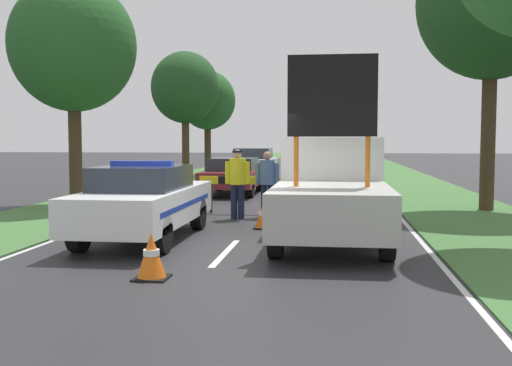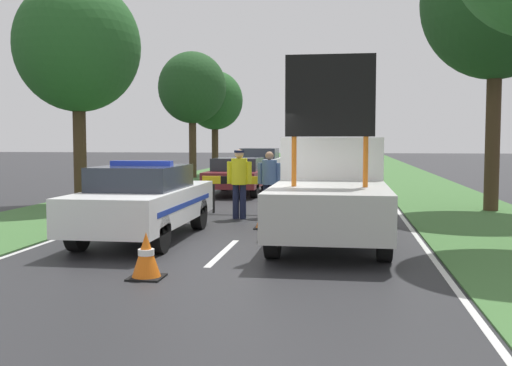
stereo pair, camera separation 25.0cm
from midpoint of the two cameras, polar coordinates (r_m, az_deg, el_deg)
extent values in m
plane|color=#28282B|center=(11.34, -3.12, -6.19)|extent=(160.00, 160.00, 0.00)
cube|color=silver|center=(10.87, -3.59, -6.62)|extent=(0.12, 2.60, 0.01)
cube|color=silver|center=(17.82, 0.73, -2.39)|extent=(0.12, 2.60, 0.01)
cube|color=silver|center=(24.84, 2.60, -0.53)|extent=(0.12, 2.60, 0.01)
cube|color=silver|center=(31.90, 3.64, 0.50)|extent=(0.12, 2.60, 0.01)
cube|color=silver|center=(38.97, 4.31, 1.16)|extent=(0.12, 2.60, 0.01)
cube|color=silver|center=(46.05, 4.77, 1.62)|extent=(0.12, 2.60, 0.01)
cube|color=silver|center=(24.12, -6.39, -0.70)|extent=(0.10, 56.70, 0.01)
cube|color=silver|center=(23.50, 11.29, -0.88)|extent=(0.10, 56.70, 0.01)
cube|color=#427038|center=(31.94, -6.40, 0.51)|extent=(3.52, 120.00, 0.03)
cube|color=#427038|center=(31.23, 13.73, 0.33)|extent=(3.52, 120.00, 0.03)
cube|color=white|center=(12.42, -11.11, -2.10)|extent=(1.78, 4.75, 0.69)
cube|color=#282D38|center=(12.24, -11.35, 0.52)|extent=(1.57, 2.19, 0.47)
cylinder|color=black|center=(14.09, -12.18, -2.78)|extent=(0.24, 0.71, 0.71)
cylinder|color=black|center=(13.66, -6.05, -2.93)|extent=(0.24, 0.71, 0.71)
cylinder|color=black|center=(11.38, -17.13, -4.51)|extent=(0.24, 0.71, 0.71)
cylinder|color=black|center=(10.84, -9.66, -4.82)|extent=(0.24, 0.71, 0.71)
cube|color=#1E38C6|center=(12.22, -11.37, 1.85)|extent=(1.25, 0.24, 0.10)
cube|color=#193399|center=(12.42, -11.11, -1.94)|extent=(1.79, 3.90, 0.10)
cube|color=black|center=(14.73, -8.14, -1.36)|extent=(0.98, 0.08, 0.41)
cube|color=white|center=(13.46, 6.69, 0.72)|extent=(2.12, 1.98, 1.69)
cube|color=#232833|center=(14.42, 6.75, 2.16)|extent=(1.80, 0.04, 0.74)
cube|color=#B2B2AD|center=(10.86, 6.52, -2.45)|extent=(2.12, 3.31, 0.80)
cylinder|color=#D16619|center=(10.83, 3.19, 2.06)|extent=(0.09, 0.09, 0.90)
cylinder|color=#D16619|center=(10.81, 9.94, 2.00)|extent=(0.09, 0.09, 0.90)
cube|color=black|center=(10.82, 6.61, 8.26)|extent=(1.59, 0.12, 1.45)
cylinder|color=black|center=(13.58, 2.69, -2.80)|extent=(0.24, 0.78, 0.78)
cylinder|color=black|center=(13.56, 10.64, -2.88)|extent=(0.24, 0.78, 0.78)
cylinder|color=black|center=(10.32, 1.21, -5.02)|extent=(0.24, 0.78, 0.78)
cylinder|color=black|center=(10.29, 11.71, -5.13)|extent=(0.24, 0.78, 0.78)
cylinder|color=black|center=(16.64, -4.74, -1.47)|extent=(0.07, 0.07, 0.81)
cylinder|color=black|center=(16.30, 3.90, -1.58)|extent=(0.07, 0.07, 0.81)
cube|color=yellow|center=(16.60, -4.92, 0.29)|extent=(0.52, 0.08, 0.21)
cube|color=black|center=(16.50, -3.15, 0.28)|extent=(0.52, 0.08, 0.21)
cube|color=yellow|center=(16.41, -1.37, 0.26)|extent=(0.52, 0.08, 0.21)
cube|color=black|center=(16.34, 0.44, 0.25)|extent=(0.52, 0.08, 0.21)
cube|color=yellow|center=(16.29, 2.26, 0.23)|extent=(0.52, 0.08, 0.21)
cube|color=black|center=(16.25, 4.09, 0.21)|extent=(0.52, 0.08, 0.21)
cylinder|color=#191E38|center=(15.39, -2.57, -1.78)|extent=(0.17, 0.17, 0.89)
cylinder|color=#191E38|center=(15.36, -1.90, -1.79)|extent=(0.17, 0.17, 0.89)
cylinder|color=yellow|center=(15.31, -2.25, 1.11)|extent=(0.41, 0.41, 0.67)
cylinder|color=yellow|center=(15.36, -3.18, 0.99)|extent=(0.13, 0.13, 0.57)
cylinder|color=yellow|center=(15.28, -1.31, 0.98)|extent=(0.13, 0.13, 0.57)
sphere|color=tan|center=(15.30, -2.25, 2.78)|extent=(0.23, 0.23, 0.23)
cylinder|color=#141933|center=(15.29, -2.25, 3.02)|extent=(0.26, 0.26, 0.06)
cylinder|color=#191E38|center=(15.75, 0.31, -1.70)|extent=(0.16, 0.16, 0.86)
cylinder|color=#191E38|center=(15.73, 0.95, -1.70)|extent=(0.16, 0.16, 0.86)
cylinder|color=#4C6B9E|center=(15.68, 0.63, 1.03)|extent=(0.39, 0.39, 0.64)
cylinder|color=#4C6B9E|center=(15.71, -0.26, 0.92)|extent=(0.13, 0.13, 0.55)
cylinder|color=#4C6B9E|center=(15.65, 1.52, 0.91)|extent=(0.13, 0.13, 0.55)
sphere|color=#A57A5B|center=(15.66, 0.63, 2.61)|extent=(0.22, 0.22, 0.22)
cube|color=black|center=(13.72, 0.16, -4.31)|extent=(0.43, 0.43, 0.03)
cone|color=orange|center=(13.68, 0.16, -3.07)|extent=(0.37, 0.37, 0.57)
cylinder|color=white|center=(13.68, 0.16, -2.96)|extent=(0.21, 0.21, 0.08)
cube|color=black|center=(9.02, -10.70, -8.87)|extent=(0.50, 0.50, 0.03)
cone|color=orange|center=(8.95, -10.73, -6.73)|extent=(0.42, 0.42, 0.65)
cylinder|color=white|center=(8.94, -10.73, -6.53)|extent=(0.24, 0.24, 0.09)
cube|color=maroon|center=(22.40, -2.48, 0.53)|extent=(1.88, 4.51, 0.56)
cube|color=#282D38|center=(22.24, -2.54, 1.81)|extent=(1.65, 2.07, 0.46)
cylinder|color=black|center=(23.94, -3.84, 0.08)|extent=(0.24, 0.67, 0.67)
cylinder|color=black|center=(23.68, 0.05, 0.05)|extent=(0.24, 0.67, 0.67)
cylinder|color=black|center=(21.21, -5.30, -0.45)|extent=(0.24, 0.67, 0.67)
cylinder|color=black|center=(20.92, -0.91, -0.50)|extent=(0.24, 0.67, 0.67)
cube|color=silver|center=(28.10, -0.46, 1.58)|extent=(1.83, 4.02, 0.76)
cube|color=#282D38|center=(27.96, -0.49, 2.84)|extent=(1.61, 1.85, 0.48)
cylinder|color=black|center=(29.47, -1.66, 0.96)|extent=(0.24, 0.78, 0.78)
cylinder|color=black|center=(29.26, 1.42, 0.94)|extent=(0.24, 0.78, 0.78)
cylinder|color=black|center=(27.01, -2.49, 0.67)|extent=(0.24, 0.78, 0.78)
cylinder|color=black|center=(26.79, 0.87, 0.64)|extent=(0.24, 0.78, 0.78)
cylinder|color=#42301E|center=(19.21, -17.19, 3.05)|extent=(0.39, 0.39, 3.45)
ellipsoid|color=#235623|center=(19.41, -17.39, 12.40)|extent=(3.80, 3.80, 3.99)
cylinder|color=#42301E|center=(18.20, 20.87, 4.30)|extent=(0.40, 0.40, 4.33)
ellipsoid|color=#1E471E|center=(18.60, 21.18, 15.84)|extent=(4.14, 4.14, 4.35)
cylinder|color=#42301E|center=(34.45, -4.83, 3.32)|extent=(0.38, 0.38, 3.07)
ellipsoid|color=#235623|center=(34.52, -4.85, 7.86)|extent=(3.19, 3.19, 3.35)
cylinder|color=#42301E|center=(31.77, -6.94, 3.55)|extent=(0.39, 0.39, 3.42)
ellipsoid|color=#1E471E|center=(31.89, -6.99, 9.02)|extent=(3.56, 3.56, 3.74)
camera|label=1|loc=(0.12, -90.56, -0.04)|focal=42.00mm
camera|label=2|loc=(0.12, 89.44, 0.04)|focal=42.00mm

